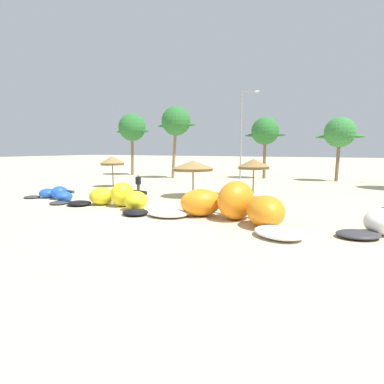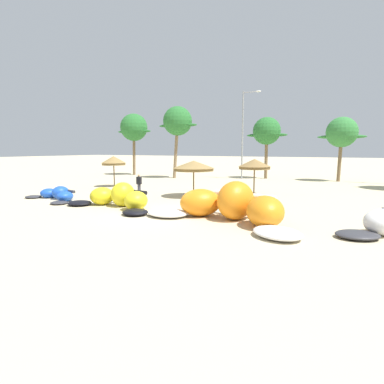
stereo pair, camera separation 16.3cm
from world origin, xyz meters
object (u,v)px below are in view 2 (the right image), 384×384
kite_left (118,198)px  kite_left_of_center (230,206)px  palm_leftmost (134,128)px  beach_umbrella_middle (194,166)px  beach_umbrella_near_van (114,161)px  kite_far_left (57,194)px  person_near_kites (139,185)px  palm_left_of_gap (267,132)px  lamppost_west (244,131)px  beach_umbrella_near_palms (255,164)px  palm_center_left (342,133)px  palm_left (178,122)px

kite_left → kite_left_of_center: 7.27m
kite_left_of_center → palm_leftmost: 29.68m
beach_umbrella_middle → beach_umbrella_near_van: bearing=166.6°
kite_far_left → person_near_kites: (3.92, 4.17, 0.47)m
beach_umbrella_near_van → palm_left_of_gap: size_ratio=0.40×
beach_umbrella_middle → lamppost_west: size_ratio=0.30×
beach_umbrella_near_palms → palm_center_left: 14.99m
kite_left_of_center → beach_umbrella_near_palms: beach_umbrella_near_palms is taller
palm_center_left → beach_umbrella_middle: bearing=-117.2°
beach_umbrella_near_van → palm_center_left: (18.21, 14.94, 2.76)m
person_near_kites → kite_far_left: bearing=-133.2°
palm_leftmost → palm_left_of_gap: size_ratio=1.13×
palm_leftmost → palm_left_of_gap: bearing=9.7°
palm_center_left → kite_left: bearing=-115.7°
palm_leftmost → lamppost_west: size_ratio=0.81×
palm_leftmost → person_near_kites: bearing=-51.5°
kite_left → palm_leftmost: 24.76m
kite_far_left → beach_umbrella_near_palms: beach_umbrella_near_palms is taller
kite_left → kite_far_left: bearing=176.8°
beach_umbrella_near_van → palm_center_left: palm_center_left is taller
kite_far_left → person_near_kites: 5.74m
kite_far_left → beach_umbrella_middle: 9.73m
beach_umbrella_middle → person_near_kites: beach_umbrella_middle is taller
kite_left → palm_center_left: size_ratio=0.97×
palm_left_of_gap → palm_center_left: bearing=1.9°
kite_left → person_near_kites: person_near_kites is taller
beach_umbrella_near_van → palm_left: size_ratio=0.34×
kite_far_left → palm_left: size_ratio=0.61×
kite_left → palm_leftmost: (-13.91, 19.68, 5.69)m
palm_left → lamppost_west: lamppost_west is taller
beach_umbrella_middle → palm_leftmost: (-16.08, 14.03, 3.98)m
palm_left_of_gap → palm_left: bearing=-155.1°
kite_left → palm_center_left: (11.00, 22.84, 4.61)m
beach_umbrella_near_van → beach_umbrella_near_palms: (12.84, 1.24, -0.09)m
kite_left_of_center → palm_center_left: palm_center_left is taller
beach_umbrella_near_palms → palm_left_of_gap: palm_left_of_gap is taller
kite_left_of_center → palm_left: palm_left is taller
kite_left → palm_left_of_gap: palm_left_of_gap is taller
kite_left → palm_left_of_gap: size_ratio=0.93×
palm_center_left → lamppost_west: bearing=-169.0°
kite_left_of_center → palm_leftmost: size_ratio=1.04×
palm_left → palm_leftmost: bearing=168.8°
kite_left → kite_left_of_center: (7.25, -0.38, 0.17)m
palm_left → lamppost_west: size_ratio=0.85×
beach_umbrella_middle → palm_left: size_ratio=0.36×
kite_left_of_center → palm_leftmost: bearing=136.5°
person_near_kites → palm_center_left: size_ratio=0.24×
kite_left → person_near_kites: size_ratio=4.11×
beach_umbrella_middle → palm_left: palm_left is taller
kite_left → person_near_kites: bearing=112.2°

